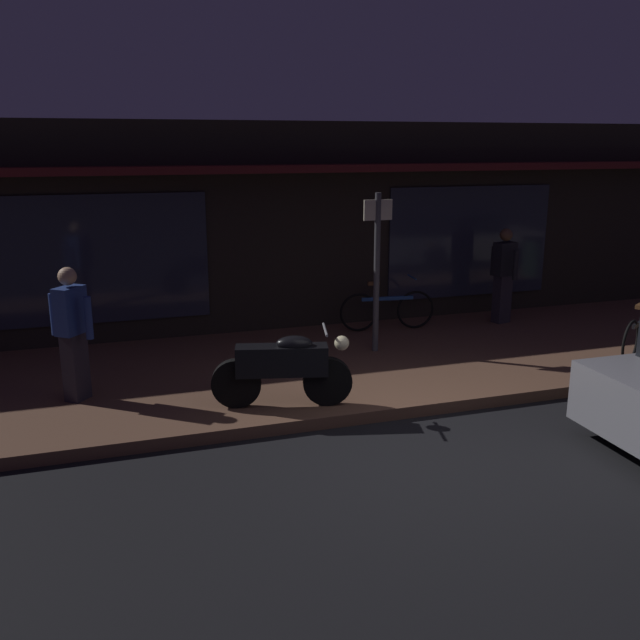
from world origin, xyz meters
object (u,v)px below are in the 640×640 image
object	(u,v)px
motorcycle	(285,367)
person_bystander	(504,274)
sign_post	(377,263)
bicycle_parked	(387,309)
person_photographer	(72,331)

from	to	relation	value
motorcycle	person_bystander	world-z (taller)	person_bystander
sign_post	bicycle_parked	bearing A→B (deg)	58.63
motorcycle	bicycle_parked	xyz separation A→B (m)	(2.56, 2.85, -0.14)
bicycle_parked	person_bystander	size ratio (longest dim) A/B	0.99
person_bystander	sign_post	bearing A→B (deg)	-161.74
motorcycle	bicycle_parked	world-z (taller)	motorcycle
sign_post	person_photographer	bearing A→B (deg)	-169.72
person_bystander	sign_post	xyz separation A→B (m)	(-2.79, -0.92, 0.48)
bicycle_parked	sign_post	world-z (taller)	sign_post
person_photographer	sign_post	xyz separation A→B (m)	(4.32, 0.78, 0.48)
person_photographer	person_bystander	bearing A→B (deg)	13.48
bicycle_parked	person_bystander	bearing A→B (deg)	-3.93
person_bystander	person_photographer	bearing A→B (deg)	-166.52
motorcycle	person_bystander	distance (m)	5.44
bicycle_parked	sign_post	xyz separation A→B (m)	(-0.65, -1.07, 1.00)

